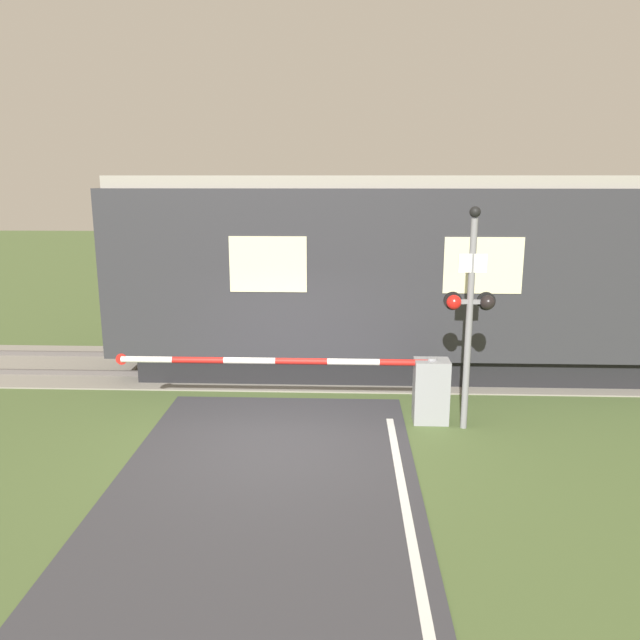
# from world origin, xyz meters

# --- Properties ---
(ground_plane) EXTENTS (80.00, 80.00, 0.00)m
(ground_plane) POSITION_xyz_m (0.00, 0.00, 0.00)
(ground_plane) COLOR #4C6033
(track_bed) EXTENTS (36.00, 3.20, 0.13)m
(track_bed) POSITION_xyz_m (0.00, 3.96, 0.02)
(track_bed) COLOR gray
(track_bed) RESTS_ON ground_plane
(train) EXTENTS (15.02, 2.84, 4.23)m
(train) POSITION_xyz_m (3.73, 3.96, 2.16)
(train) COLOR black
(train) RESTS_ON ground_plane
(crossing_barrier) EXTENTS (5.82, 0.44, 1.18)m
(crossing_barrier) POSITION_xyz_m (2.11, 0.95, 0.66)
(crossing_barrier) COLOR gray
(crossing_barrier) RESTS_ON ground_plane
(signal_post) EXTENTS (0.85, 0.26, 3.75)m
(signal_post) POSITION_xyz_m (3.14, 0.70, 2.12)
(signal_post) COLOR gray
(signal_post) RESTS_ON ground_plane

